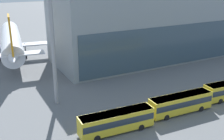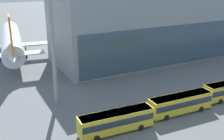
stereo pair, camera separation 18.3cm
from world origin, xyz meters
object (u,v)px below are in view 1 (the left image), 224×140
airliner_at_gate_far (11,42)px  shuttle_bus_0 (117,120)px  airliner_parked_remote (173,23)px  floodlight_mast (50,10)px  shuttle_bus_1 (181,103)px

airliner_at_gate_far → shuttle_bus_0: (7.50, -47.51, -2.94)m
airliner_parked_remote → floodlight_mast: (-56.50, -36.13, 12.20)m
airliner_at_gate_far → shuttle_bus_1: size_ratio=3.60×
airliner_parked_remote → shuttle_bus_0: bearing=0.6°
shuttle_bus_0 → floodlight_mast: 21.18m
shuttle_bus_0 → airliner_parked_remote: bearing=47.5°
shuttle_bus_0 → floodlight_mast: floodlight_mast is taller
shuttle_bus_1 → airliner_parked_remote: bearing=54.7°
shuttle_bus_0 → floodlight_mast: bearing=113.4°
airliner_at_gate_far → airliner_parked_remote: airliner_parked_remote is taller
shuttle_bus_0 → shuttle_bus_1: size_ratio=1.00×
airliner_at_gate_far → shuttle_bus_0: size_ratio=3.60×
floodlight_mast → airliner_at_gate_far: bearing=94.1°
airliner_parked_remote → shuttle_bus_1: airliner_parked_remote is taller
airliner_at_gate_far → shuttle_bus_0: 48.19m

